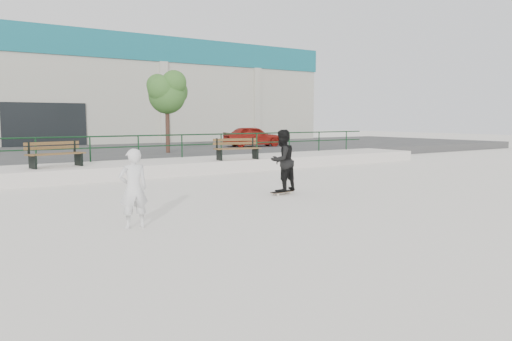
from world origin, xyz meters
TOP-DOWN VIEW (x-y plane):
  - ground at (0.00, 0.00)m, footprint 120.00×120.00m
  - ledge at (0.00, 9.50)m, footprint 30.00×3.00m
  - parking_strip at (0.00, 18.00)m, footprint 60.00×14.00m
  - railing at (-0.00, 10.80)m, footprint 28.00×0.06m
  - commercial_building at (-0.00, 31.99)m, footprint 44.20×16.33m
  - bench_left at (-2.64, 9.33)m, footprint 2.06×0.97m
  - bench_right at (4.40, 8.47)m, footprint 2.02×0.88m
  - tree at (3.83, 14.09)m, footprint 2.30×2.05m
  - red_car at (10.50, 16.34)m, footprint 3.92×2.32m
  - skateboard at (2.12, 2.33)m, footprint 0.80×0.30m
  - standing_skater at (2.12, 2.33)m, footprint 0.99×0.84m
  - seated_skater at (-3.10, 0.42)m, footprint 0.61×0.43m

SIDE VIEW (x-z plane):
  - ground at x=0.00m, z-range 0.00..0.00m
  - skateboard at x=2.12m, z-range 0.03..0.12m
  - ledge at x=0.00m, z-range 0.00..0.50m
  - parking_strip at x=0.00m, z-range 0.00..0.50m
  - seated_skater at x=-3.10m, z-range 0.00..1.62m
  - bench_right at x=4.40m, z-range 0.50..1.40m
  - bench_left at x=-2.64m, z-range 0.50..1.41m
  - standing_skater at x=2.12m, z-range 0.09..1.90m
  - red_car at x=10.50m, z-range 0.50..1.75m
  - railing at x=0.00m, z-range 0.73..1.76m
  - tree at x=3.83m, z-range 1.52..5.61m
  - commercial_building at x=0.00m, z-range 0.58..8.58m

